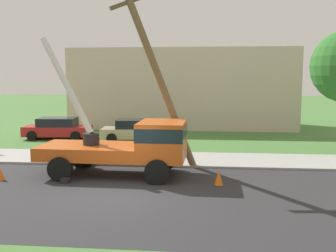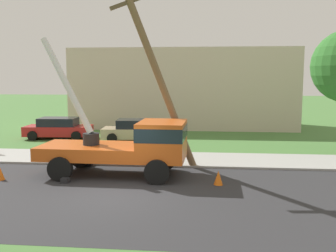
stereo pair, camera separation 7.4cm
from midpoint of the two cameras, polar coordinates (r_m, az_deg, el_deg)
name	(u,v)px [view 1 (the left image)]	position (r m, az deg, el deg)	size (l,w,h in m)	color
ground_plane	(158,140)	(25.77, -1.56, -2.08)	(120.00, 120.00, 0.00)	#477538
road_asphalt	(118,195)	(14.23, -7.47, -9.99)	(80.00, 8.67, 0.01)	#2B2B2D
sidewalk_strip	(144,158)	(19.89, -3.66, -4.78)	(80.00, 3.27, 0.10)	#9E9E99
utility_truck	(132,143)	(16.49, -5.43, -2.52)	(6.76, 3.21, 5.98)	#C65119
leaning_utility_pole	(158,74)	(17.27, -1.67, 7.69)	(3.76, 1.68, 8.48)	brown
traffic_cone_ahead	(219,178)	(15.40, 7.30, -7.56)	(0.36, 0.36, 0.56)	orange
traffic_cone_behind	(0,173)	(17.37, -23.60, -6.41)	(0.36, 0.36, 0.56)	orange
parked_sedan_red	(58,128)	(27.31, -15.98, -0.31)	(4.50, 2.19, 1.42)	#B21E1E
parked_sedan_tan	(136,130)	(25.35, -4.83, -0.63)	(4.52, 2.24, 1.42)	tan
lowrise_building_backdrop	(183,88)	(32.66, 2.15, 5.57)	(18.00, 6.00, 6.40)	beige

